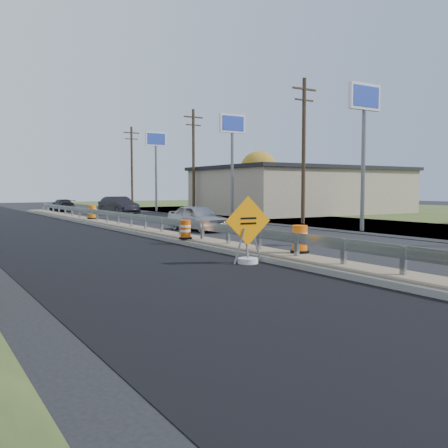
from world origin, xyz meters
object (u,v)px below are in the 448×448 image
barrel_median_far (92,212)px  barrel_shoulder_far (112,207)px  car_dark_mid (119,206)px  car_silver (198,218)px  barrel_shoulder_near (239,216)px  caution_sign (248,247)px  barrel_median_mid (185,230)px  barrel_median_near (300,240)px  car_dark_far (62,205)px

barrel_median_far → barrel_shoulder_far: size_ratio=1.13×
barrel_shoulder_far → car_dark_mid: bearing=-105.0°
barrel_shoulder_far → car_silver: size_ratio=0.20×
barrel_shoulder_near → barrel_shoulder_far: size_ratio=0.94×
barrel_median_far → car_silver: bearing=-73.6°
caution_sign → barrel_median_far: 21.15m
barrel_median_far → car_silver: size_ratio=0.22×
car_dark_mid → barrel_median_mid: bearing=-109.6°
car_silver → car_dark_mid: size_ratio=0.86×
barrel_median_near → barrel_median_mid: bearing=100.5°
barrel_shoulder_near → car_dark_far: size_ratio=0.19×
car_dark_far → barrel_shoulder_near: bearing=105.1°
barrel_median_near → barrel_shoulder_far: 37.22m
barrel_median_mid → barrel_median_far: size_ratio=0.84×
barrel_median_far → car_dark_far: car_dark_far is taller
caution_sign → barrel_median_near: caution_sign is taller
car_dark_far → caution_sign: bearing=82.7°
barrel_median_near → car_dark_mid: car_dark_mid is taller
barrel_median_near → barrel_shoulder_far: bearing=80.0°
car_silver → barrel_median_mid: bearing=-130.6°
caution_sign → barrel_median_far: size_ratio=2.24×
car_silver → car_dark_mid: car_dark_mid is taller
barrel_median_near → car_dark_far: (2.05, 38.94, -0.05)m
caution_sign → barrel_median_mid: bearing=89.4°
barrel_median_near → car_silver: 11.80m
barrel_median_near → barrel_median_mid: barrel_median_near is taller
barrel_median_near → car_silver: car_silver is taller
barrel_shoulder_near → barrel_shoulder_far: (-2.20, 20.02, 0.02)m
barrel_median_mid → car_dark_mid: bearing=76.6°
barrel_median_near → barrel_shoulder_near: bearing=62.5°
barrel_median_near → car_dark_mid: (4.47, 29.27, 0.14)m
barrel_median_far → car_silver: (2.87, -9.74, 0.04)m
barrel_shoulder_near → car_silver: bearing=-139.9°
caution_sign → barrel_shoulder_far: bearing=84.7°
barrel_median_far → car_dark_mid: car_dark_mid is taller
car_silver → car_dark_mid: 17.86m
barrel_median_mid → barrel_shoulder_far: (7.55, 30.70, -0.21)m
barrel_shoulder_near → car_dark_mid: bearing=108.3°
barrel_median_mid → car_dark_mid: car_dark_mid is taller
barrel_median_far → car_dark_mid: 9.33m
barrel_median_mid → caution_sign: bearing=-98.2°
barrel_shoulder_near → car_dark_far: bearing=106.5°
car_silver → car_dark_far: 27.43m
barrel_median_near → barrel_shoulder_near: 18.75m
barrel_median_near → car_dark_mid: 29.61m
barrel_shoulder_near → barrel_median_near: bearing=-117.5°
car_dark_far → car_silver: bearing=89.6°
barrel_shoulder_near → car_dark_far: (-6.60, 22.31, 0.23)m
caution_sign → barrel_shoulder_far: (8.38, 36.48, -0.13)m
barrel_median_far → car_dark_far: 17.84m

